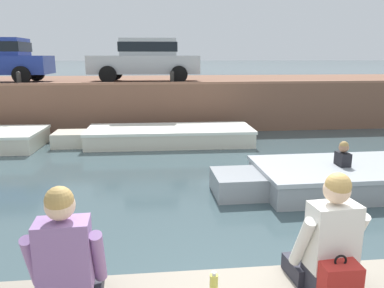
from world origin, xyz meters
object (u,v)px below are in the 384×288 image
at_px(person_seated_left, 66,264).
at_px(backpack_on_ledge, 337,284).
at_px(mooring_bollard_west, 19,78).
at_px(bottle_drink, 214,285).
at_px(mooring_bollard_mid, 172,77).
at_px(motorboat_passing, 364,176).
at_px(person_seated_right, 328,244).
at_px(boat_moored_central_cream, 162,136).
at_px(car_left_inner_silver, 146,58).

relative_size(person_seated_left, backpack_on_ledge, 2.37).
distance_m(mooring_bollard_west, bottle_drink, 11.45).
height_order(mooring_bollard_mid, backpack_on_ledge, mooring_bollard_mid).
bearing_deg(motorboat_passing, person_seated_right, -124.00).
distance_m(mooring_bollard_mid, bottle_drink, 10.43).
xyz_separation_m(person_seated_left, person_seated_right, (1.95, 0.08, 0.00)).
xyz_separation_m(mooring_bollard_west, backpack_on_ledge, (5.63, -10.56, -0.93)).
distance_m(boat_moored_central_cream, backpack_on_ledge, 8.79).
distance_m(car_left_inner_silver, mooring_bollard_mid, 1.69).
height_order(boat_moored_central_cream, mooring_bollard_mid, mooring_bollard_mid).
bearing_deg(motorboat_passing, car_left_inner_silver, 120.03).
height_order(boat_moored_central_cream, mooring_bollard_west, mooring_bollard_west).
xyz_separation_m(mooring_bollard_west, bottle_drink, (4.75, -10.38, -1.00)).
bearing_deg(car_left_inner_silver, person_seated_right, -82.59).
bearing_deg(mooring_bollard_west, boat_moored_central_cream, -22.16).
xyz_separation_m(boat_moored_central_cream, car_left_inner_silver, (-0.45, 3.17, 2.25)).
height_order(boat_moored_central_cream, car_left_inner_silver, car_left_inner_silver).
bearing_deg(boat_moored_central_cream, person_seated_left, -95.89).
bearing_deg(backpack_on_ledge, boat_moored_central_cream, 96.91).
distance_m(boat_moored_central_cream, mooring_bollard_west, 5.21).
xyz_separation_m(car_left_inner_silver, mooring_bollard_west, (-4.13, -1.31, -0.61)).
relative_size(boat_moored_central_cream, person_seated_left, 6.08).
relative_size(mooring_bollard_mid, bottle_drink, 2.18).
bearing_deg(bottle_drink, motorboat_passing, 48.51).
bearing_deg(mooring_bollard_west, motorboat_passing, -36.16).
bearing_deg(car_left_inner_silver, mooring_bollard_mid, -56.47).
xyz_separation_m(motorboat_passing, person_seated_left, (-4.76, -4.25, 0.92)).
bearing_deg(boat_moored_central_cream, mooring_bollard_mid, 77.31).
bearing_deg(car_left_inner_silver, boat_moored_central_cream, -81.96).
bearing_deg(boat_moored_central_cream, backpack_on_ledge, -83.09).
bearing_deg(boat_moored_central_cream, bottle_drink, -88.85).
distance_m(motorboat_passing, bottle_drink, 5.64).
xyz_separation_m(motorboat_passing, bottle_drink, (-3.71, -4.19, 0.64)).
height_order(mooring_bollard_west, mooring_bollard_mid, same).
xyz_separation_m(boat_moored_central_cream, mooring_bollard_mid, (0.42, 1.86, 1.64)).
bearing_deg(bottle_drink, car_left_inner_silver, 93.04).
distance_m(motorboat_passing, car_left_inner_silver, 8.94).
relative_size(motorboat_passing, person_seated_left, 5.95).
height_order(motorboat_passing, bottle_drink, bottle_drink).
xyz_separation_m(car_left_inner_silver, bottle_drink, (0.62, -11.69, -1.60)).
xyz_separation_m(boat_moored_central_cream, person_seated_right, (1.07, -8.49, 0.92)).
bearing_deg(mooring_bollard_west, bottle_drink, -65.41).
height_order(car_left_inner_silver, person_seated_right, car_left_inner_silver).
relative_size(mooring_bollard_west, person_seated_left, 0.46).
bearing_deg(person_seated_left, boat_moored_central_cream, 84.11).
relative_size(mooring_bollard_mid, backpack_on_ledge, 1.09).
bearing_deg(person_seated_left, motorboat_passing, 41.76).
bearing_deg(car_left_inner_silver, bottle_drink, -86.96).
distance_m(car_left_inner_silver, bottle_drink, 11.81).
relative_size(bottle_drink, backpack_on_ledge, 0.50).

